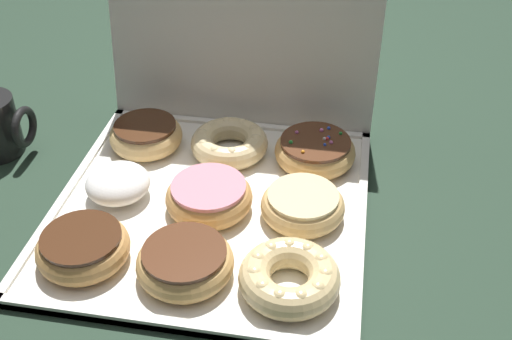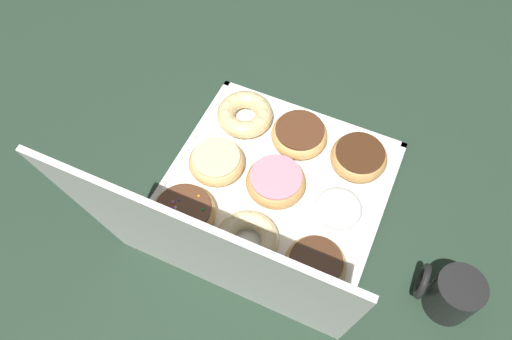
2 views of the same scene
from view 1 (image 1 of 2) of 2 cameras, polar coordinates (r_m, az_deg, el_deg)
ground_plane at (r=0.86m, az=-4.17°, el=-3.81°), size 3.00×3.00×0.00m
donut_box at (r=0.86m, az=-4.19°, el=-3.54°), size 0.42×0.42×0.01m
box_lid_open at (r=0.97m, az=-1.25°, el=14.87°), size 0.42×0.07×0.40m
chocolate_frosted_donut_0 at (r=0.79m, az=-15.66°, el=-6.86°), size 0.12×0.12×0.04m
chocolate_frosted_donut_1 at (r=0.75m, az=-6.22°, el=-8.44°), size 0.12×0.12×0.04m
cruller_donut_2 at (r=0.73m, az=3.09°, el=-9.77°), size 0.12×0.12×0.04m
powdered_filled_donut_3 at (r=0.88m, az=-12.67°, el=-1.32°), size 0.09×0.09×0.04m
pink_frosted_donut_4 at (r=0.84m, az=-4.42°, el=-2.43°), size 0.12×0.12×0.04m
glazed_ring_donut_5 at (r=0.83m, az=4.35°, el=-3.11°), size 0.11×0.11×0.04m
chocolate_frosted_donut_6 at (r=0.97m, az=-10.10°, el=3.21°), size 0.11×0.11×0.04m
cruller_donut_7 at (r=0.95m, az=-2.49°, el=2.56°), size 0.12×0.12×0.04m
sprinkle_donut_8 at (r=0.93m, az=5.46°, el=1.80°), size 0.12×0.12×0.04m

